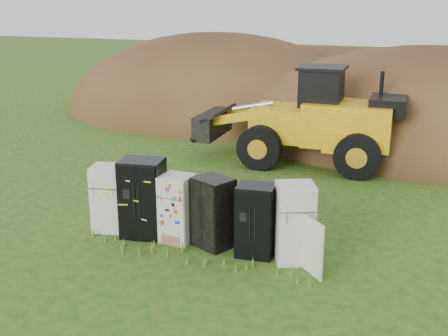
# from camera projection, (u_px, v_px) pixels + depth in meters

# --- Properties ---
(ground) EXTENTS (120.00, 120.00, 0.00)m
(ground) POSITION_uv_depth(u_px,v_px,m) (200.00, 244.00, 13.27)
(ground) COLOR #204813
(ground) RESTS_ON ground
(fridge_leftmost) EXTENTS (0.88, 0.86, 1.66)m
(fridge_leftmost) POSITION_uv_depth(u_px,v_px,m) (108.00, 198.00, 13.88)
(fridge_leftmost) COLOR silver
(fridge_leftmost) RESTS_ON ground
(fridge_black_side) EXTENTS (1.12, 0.95, 1.92)m
(fridge_black_side) POSITION_uv_depth(u_px,v_px,m) (143.00, 198.00, 13.51)
(fridge_black_side) COLOR black
(fridge_black_side) RESTS_ON ground
(fridge_sticker) EXTENTS (0.76, 0.70, 1.64)m
(fridge_sticker) POSITION_uv_depth(u_px,v_px,m) (177.00, 209.00, 13.23)
(fridge_sticker) COLOR silver
(fridge_sticker) RESTS_ON ground
(fridge_dark_mid) EXTENTS (1.06, 0.98, 1.67)m
(fridge_dark_mid) POSITION_uv_depth(u_px,v_px,m) (213.00, 213.00, 12.94)
(fridge_dark_mid) COLOR black
(fridge_dark_mid) RESTS_ON ground
(fridge_black_right) EXTENTS (0.90, 0.77, 1.65)m
(fridge_black_right) POSITION_uv_depth(u_px,v_px,m) (256.00, 220.00, 12.51)
(fridge_black_right) COLOR black
(fridge_black_right) RESTS_ON ground
(fridge_open_door) EXTENTS (1.04, 1.01, 1.77)m
(fridge_open_door) POSITION_uv_depth(u_px,v_px,m) (295.00, 223.00, 12.21)
(fridge_open_door) COLOR silver
(fridge_open_door) RESTS_ON ground
(wheel_loader) EXTENTS (7.17, 3.14, 3.42)m
(wheel_loader) POSITION_uv_depth(u_px,v_px,m) (295.00, 115.00, 19.38)
(wheel_loader) COLOR #FEAD10
(wheel_loader) RESTS_ON ground
(dirt_mound_right) EXTENTS (16.46, 12.07, 7.63)m
(dirt_mound_right) POSITION_uv_depth(u_px,v_px,m) (431.00, 140.00, 23.00)
(dirt_mound_right) COLOR #432915
(dirt_mound_right) RESTS_ON ground
(dirt_mound_left) EXTENTS (15.87, 11.90, 8.02)m
(dirt_mound_left) POSITION_uv_depth(u_px,v_px,m) (217.00, 112.00, 28.63)
(dirt_mound_left) COLOR #432915
(dirt_mound_left) RESTS_ON ground
(dirt_mound_back) EXTENTS (20.32, 13.55, 6.29)m
(dirt_mound_back) POSITION_uv_depth(u_px,v_px,m) (330.00, 106.00, 30.30)
(dirt_mound_back) COLOR #432915
(dirt_mound_back) RESTS_ON ground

